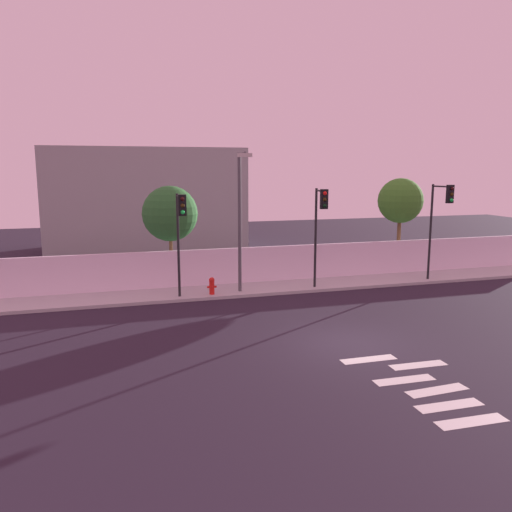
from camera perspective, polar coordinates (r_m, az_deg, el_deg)
name	(u,v)px	position (r m, az deg, el deg)	size (l,w,h in m)	color
ground_plane	(347,343)	(17.92, 10.19, -9.60)	(80.00, 80.00, 0.00)	#251C29
sidewalk	(272,288)	(25.19, 1.84, -3.60)	(36.00, 2.40, 0.15)	#AFAFAF
perimeter_wall	(265,264)	(26.19, 0.97, -0.90)	(36.00, 0.18, 1.80)	silver
crosswalk_marking	(422,385)	(15.19, 18.09, -13.56)	(3.03, 4.72, 0.01)	silver
traffic_light_left	(180,223)	(22.40, -8.48, 3.65)	(0.35, 1.28, 4.66)	black
traffic_light_center	(441,211)	(27.38, 19.98, 4.71)	(0.38, 1.47, 4.96)	black
traffic_light_right	(320,217)	(24.08, 7.19, 4.38)	(0.38, 1.48, 4.82)	black
street_lamp_curbside	(240,210)	(23.35, -1.77, 5.14)	(0.65, 2.16, 6.45)	#4C4C51
fire_hydrant	(212,285)	(23.63, -4.98, -3.28)	(0.44, 0.26, 0.80)	red
roadside_tree_leftmost	(170,214)	(26.15, -9.61, 4.69)	(2.81, 2.81, 5.06)	brown
roadside_tree_midleft	(400,201)	(30.64, 15.88, 5.95)	(2.58, 2.58, 5.36)	brown
low_building_distant	(146,199)	(38.73, -12.23, 6.27)	(14.08, 6.00, 7.37)	gray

